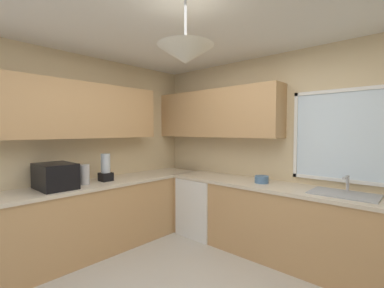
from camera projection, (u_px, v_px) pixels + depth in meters
The scene contains 9 objects.
room_shell at pixel (192, 111), 2.70m from camera, with size 4.23×3.85×2.61m.
counter_run_left at pixel (84, 219), 3.30m from camera, with size 0.65×3.46×0.88m.
counter_run_back at pixel (289, 224), 3.14m from camera, with size 3.32×0.65×0.88m.
dishwasher at pixel (204, 206), 3.98m from camera, with size 0.60×0.60×0.84m, color white.
microwave at pixel (55, 176), 3.03m from camera, with size 0.48×0.36×0.29m, color black.
kettle at pixel (85, 175), 3.26m from camera, with size 0.11×0.11×0.25m, color #B7B7BC.
sink_assembly at pixel (344, 194), 2.74m from camera, with size 0.63×0.40×0.19m.
bowl at pixel (262, 179), 3.36m from camera, with size 0.17×0.17×0.09m, color #4C7099.
blender_appliance at pixel (106, 169), 3.49m from camera, with size 0.15×0.15×0.36m.
Camera 1 is at (1.43, -1.50, 1.55)m, focal length 24.84 mm.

